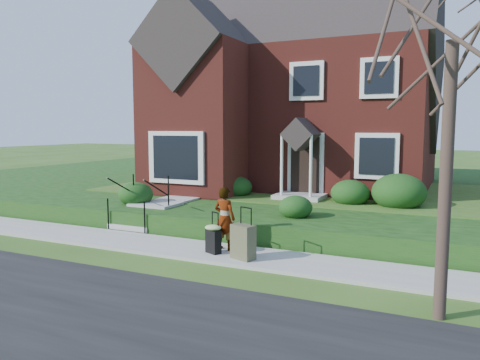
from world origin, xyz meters
The scene contains 12 objects.
ground centered at (0.00, 0.00, 0.00)m, with size 120.00×120.00×0.00m, color #2D5119.
street centered at (0.00, -5.00, 0.01)m, with size 60.00×6.00×0.01m, color black.
sidewalk centered at (0.00, 0.00, 0.04)m, with size 60.00×1.60×0.08m, color #9E9B93.
terrace centered at (4.00, 10.90, 0.30)m, with size 44.00×20.00×0.60m, color #13350E.
walkway centered at (-2.50, 5.00, 0.63)m, with size 1.20×6.00×0.06m, color #9E9B93.
main_house centered at (-0.21, 9.61, 5.26)m, with size 10.40×10.20×9.40m.
front_steps centered at (-2.50, 1.84, 0.47)m, with size 1.40×2.02×1.50m.
foundation_shrubs centered at (0.66, 4.78, 1.08)m, with size 10.29×4.34×1.15m.
woman centered at (0.98, 0.24, 0.84)m, with size 0.56×0.37×1.53m, color #999999.
suitcase_black centered at (0.89, -0.18, 0.46)m, with size 0.50×0.46×0.98m.
suitcase_olive centered at (1.73, -0.33, 0.47)m, with size 0.61×0.47×1.17m.
tree_verge centered at (5.87, -1.82, 4.72)m, with size 4.72×4.72×6.75m.
Camera 1 is at (6.04, -9.64, 3.02)m, focal length 35.00 mm.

